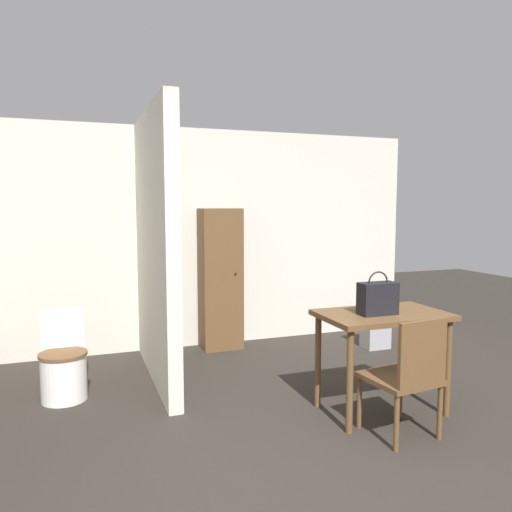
{
  "coord_description": "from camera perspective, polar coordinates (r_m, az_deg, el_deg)",
  "views": [
    {
      "loc": [
        -1.28,
        -2.18,
        1.63
      ],
      "look_at": [
        0.09,
        1.58,
        1.23
      ],
      "focal_mm": 35.0,
      "sensor_mm": 36.0,
      "label": 1
    }
  ],
  "objects": [
    {
      "name": "space_heater",
      "position": [
        5.93,
        13.5,
        -7.71
      ],
      "size": [
        0.29,
        0.22,
        0.52
      ],
      "color": "#9E9EA3",
      "rests_on": "ground_plane"
    },
    {
      "name": "partition_wall",
      "position": [
        4.73,
        -11.46,
        1.05
      ],
      "size": [
        0.12,
        1.87,
        2.5
      ],
      "color": "beige",
      "rests_on": "ground_plane"
    },
    {
      "name": "wooden_cabinet",
      "position": [
        5.69,
        -4.08,
        -2.63
      ],
      "size": [
        0.45,
        0.36,
        1.6
      ],
      "color": "brown",
      "rests_on": "ground_plane"
    },
    {
      "name": "handbag",
      "position": [
        3.94,
        13.74,
        -4.69
      ],
      "size": [
        0.3,
        0.14,
        0.33
      ],
      "color": "black",
      "rests_on": "dining_table"
    },
    {
      "name": "toilet",
      "position": [
        4.64,
        -21.14,
        -11.32
      ],
      "size": [
        0.39,
        0.54,
        0.72
      ],
      "color": "white",
      "rests_on": "ground_plane"
    },
    {
      "name": "wall_back",
      "position": [
        5.82,
        -7.24,
        1.99
      ],
      "size": [
        5.47,
        0.12,
        2.5
      ],
      "color": "beige",
      "rests_on": "ground_plane"
    },
    {
      "name": "dining_table",
      "position": [
        4.07,
        14.26,
        -7.86
      ],
      "size": [
        0.99,
        0.62,
        0.8
      ],
      "color": "brown",
      "rests_on": "ground_plane"
    },
    {
      "name": "wooden_chair",
      "position": [
        3.72,
        16.92,
        -12.73
      ],
      "size": [
        0.5,
        0.5,
        0.87
      ],
      "rotation": [
        0.0,
        0.0,
        0.11
      ],
      "color": "brown",
      "rests_on": "ground_plane"
    }
  ]
}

